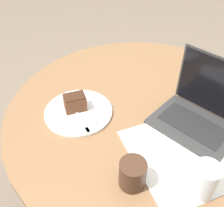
{
  "coord_description": "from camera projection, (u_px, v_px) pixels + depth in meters",
  "views": [
    {
      "loc": [
        0.77,
        -0.16,
        1.44
      ],
      "look_at": [
        0.01,
        -0.13,
        0.76
      ],
      "focal_mm": 42.0,
      "sensor_mm": 36.0,
      "label": 1
    }
  ],
  "objects": [
    {
      "name": "cake_slice",
      "position": [
        75.0,
        102.0,
        1.02
      ],
      "size": [
        0.08,
        0.1,
        0.07
      ],
      "rotation": [
        0.0,
        0.0,
        5.0
      ],
      "color": "brown",
      "rests_on": "plate"
    },
    {
      "name": "paper_document",
      "position": [
        178.0,
        156.0,
        0.88
      ],
      "size": [
        0.43,
        0.4,
        0.0
      ],
      "rotation": [
        0.0,
        0.0,
        0.34
      ],
      "color": "white",
      "rests_on": "dining_table"
    },
    {
      "name": "coffee_glass",
      "position": [
        133.0,
        174.0,
        0.77
      ],
      "size": [
        0.08,
        0.08,
        0.09
      ],
      "color": "#3D2619",
      "rests_on": "dining_table"
    },
    {
      "name": "ground_plane",
      "position": [
        135.0,
        200.0,
        1.53
      ],
      "size": [
        12.0,
        12.0,
        0.0
      ],
      "primitive_type": "plane",
      "color": "#6B5B4C"
    },
    {
      "name": "dining_table",
      "position": [
        142.0,
        134.0,
        1.15
      ],
      "size": [
        1.11,
        1.11,
        0.72
      ],
      "color": "brown",
      "rests_on": "ground_plane"
    },
    {
      "name": "laptop",
      "position": [
        199.0,
        114.0,
        0.96
      ],
      "size": [
        0.36,
        0.36,
        0.25
      ],
      "rotation": [
        0.0,
        0.0,
        3.92
      ],
      "color": "#2D2D2D",
      "rests_on": "dining_table"
    },
    {
      "name": "plate",
      "position": [
        79.0,
        112.0,
        1.03
      ],
      "size": [
        0.27,
        0.27,
        0.01
      ],
      "color": "white",
      "rests_on": "dining_table"
    },
    {
      "name": "fork",
      "position": [
        82.0,
        121.0,
        0.98
      ],
      "size": [
        0.16,
        0.09,
        0.0
      ],
      "rotation": [
        0.0,
        0.0,
        6.73
      ],
      "color": "silver",
      "rests_on": "plate"
    },
    {
      "name": "water_glass",
      "position": [
        204.0,
        180.0,
        0.74
      ],
      "size": [
        0.08,
        0.08,
        0.12
      ],
      "color": "silver",
      "rests_on": "dining_table"
    }
  ]
}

